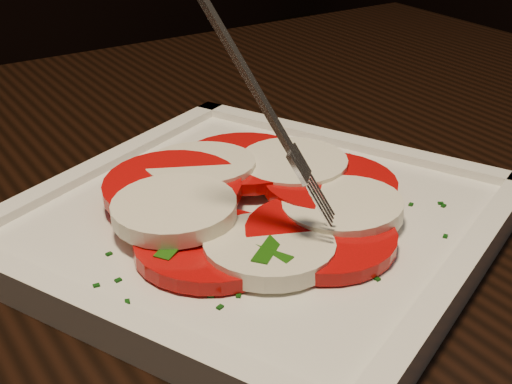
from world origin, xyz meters
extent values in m
cube|color=black|center=(-0.28, 0.28, 0.73)|extent=(1.29, 0.94, 0.04)
cylinder|color=black|center=(0.30, 0.55, 0.35)|extent=(0.06, 0.06, 0.71)
cylinder|color=black|center=(0.04, 0.78, 0.21)|extent=(0.04, 0.04, 0.41)
cylinder|color=black|center=(-0.08, 1.12, 0.21)|extent=(0.04, 0.04, 0.41)
cube|color=white|center=(-0.22, 0.22, 0.76)|extent=(0.34, 0.34, 0.01)
cylinder|color=#C40408|center=(-0.27, 0.20, 0.77)|extent=(0.09, 0.09, 0.01)
cylinder|color=white|center=(-0.24, 0.18, 0.77)|extent=(0.07, 0.07, 0.01)
cylinder|color=#C40408|center=(-0.21, 0.17, 0.77)|extent=(0.09, 0.09, 0.01)
cylinder|color=white|center=(-0.18, 0.18, 0.77)|extent=(0.07, 0.07, 0.01)
cylinder|color=#C40408|center=(-0.17, 0.21, 0.77)|extent=(0.09, 0.09, 0.01)
cylinder|color=white|center=(-0.17, 0.24, 0.78)|extent=(0.07, 0.07, 0.01)
cylinder|color=#C40408|center=(-0.19, 0.27, 0.78)|extent=(0.09, 0.09, 0.01)
cylinder|color=white|center=(-0.22, 0.28, 0.78)|extent=(0.07, 0.07, 0.01)
cylinder|color=#C40408|center=(-0.25, 0.26, 0.78)|extent=(0.09, 0.09, 0.02)
cylinder|color=white|center=(-0.27, 0.24, 0.78)|extent=(0.07, 0.07, 0.01)
cube|color=#1C540E|center=(-0.25, 0.18, 0.78)|extent=(0.04, 0.03, 0.00)
cube|color=#1C540E|center=(-0.27, 0.23, 0.78)|extent=(0.02, 0.04, 0.01)
cube|color=#1C540E|center=(-0.17, 0.27, 0.78)|extent=(0.03, 0.02, 0.00)
cube|color=#1C540E|center=(-0.25, 0.17, 0.78)|extent=(0.02, 0.03, 0.00)
cube|color=#1C540E|center=(-0.28, 0.21, 0.78)|extent=(0.04, 0.03, 0.00)
cube|color=#1C540E|center=(-0.17, 0.23, 0.78)|extent=(0.04, 0.01, 0.00)
cube|color=#0A390A|center=(-0.33, 0.22, 0.77)|extent=(0.00, 0.00, 0.00)
cube|color=#0A390A|center=(-0.12, 0.22, 0.77)|extent=(0.00, 0.00, 0.00)
cube|color=#0A390A|center=(-0.31, 0.24, 0.77)|extent=(0.00, 0.00, 0.00)
cube|color=#0A390A|center=(-0.11, 0.21, 0.77)|extent=(0.00, 0.00, 0.00)
cube|color=#0A390A|center=(-0.29, 0.16, 0.77)|extent=(0.00, 0.00, 0.00)
cube|color=#0A390A|center=(-0.19, 0.34, 0.77)|extent=(0.00, 0.00, 0.00)
cube|color=#0A390A|center=(-0.30, 0.21, 0.77)|extent=(0.00, 0.00, 0.00)
cube|color=#0A390A|center=(-0.12, 0.20, 0.77)|extent=(0.00, 0.00, 0.00)
cube|color=#0A390A|center=(-0.33, 0.19, 0.77)|extent=(0.00, 0.00, 0.00)
cube|color=#0A390A|center=(-0.11, 0.25, 0.77)|extent=(0.00, 0.00, 0.00)
cube|color=#0A390A|center=(-0.21, 0.13, 0.77)|extent=(0.00, 0.00, 0.00)
cube|color=#0A390A|center=(-0.15, 0.13, 0.77)|extent=(0.00, 0.00, 0.00)
cube|color=#0A390A|center=(-0.14, 0.25, 0.77)|extent=(0.00, 0.00, 0.00)
cube|color=#0A390A|center=(-0.13, 0.17, 0.77)|extent=(0.00, 0.00, 0.00)
cube|color=#0A390A|center=(-0.14, 0.18, 0.77)|extent=(0.00, 0.00, 0.00)
cube|color=#0A390A|center=(-0.13, 0.22, 0.77)|extent=(0.00, 0.00, 0.00)
cube|color=#0A390A|center=(-0.19, 0.33, 0.77)|extent=(0.00, 0.00, 0.00)
cube|color=#0A390A|center=(-0.21, 0.32, 0.77)|extent=(0.00, 0.00, 0.00)
cube|color=#0A390A|center=(-0.12, 0.16, 0.77)|extent=(0.00, 0.00, 0.00)
cube|color=#0A390A|center=(-0.28, 0.16, 0.77)|extent=(0.00, 0.00, 0.00)
cube|color=#0A390A|center=(-0.12, 0.15, 0.77)|extent=(0.00, 0.00, 0.00)
cube|color=#0A390A|center=(-0.32, 0.21, 0.77)|extent=(0.00, 0.00, 0.00)
cube|color=#0A390A|center=(-0.14, 0.20, 0.77)|extent=(0.00, 0.00, 0.00)
cube|color=#0A390A|center=(-0.29, 0.17, 0.77)|extent=(0.00, 0.00, 0.00)
cube|color=#0A390A|center=(-0.12, 0.26, 0.77)|extent=(0.00, 0.00, 0.00)
camera|label=1|loc=(-0.46, -0.07, 0.98)|focal=50.00mm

